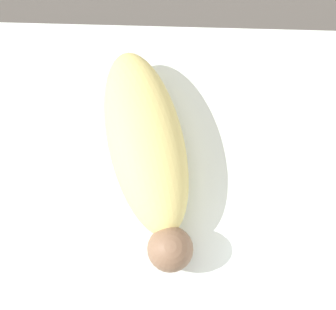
% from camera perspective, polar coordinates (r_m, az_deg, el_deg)
% --- Properties ---
extents(ground_plane, '(12.00, 12.00, 0.00)m').
position_cam_1_polar(ground_plane, '(1.40, 2.36, -4.06)').
color(ground_plane, '#514C47').
extents(bed_mattress, '(1.47, 0.88, 0.17)m').
position_cam_1_polar(bed_mattress, '(1.31, 2.51, -3.23)').
color(bed_mattress, white).
rests_on(bed_mattress, ground_plane).
extents(swaddled_baby, '(0.31, 0.59, 0.14)m').
position_cam_1_polar(swaddled_baby, '(1.18, -2.50, 0.72)').
color(swaddled_baby, '#EFDB7F').
rests_on(swaddled_baby, bed_mattress).
extents(pillow, '(0.28, 0.36, 0.11)m').
position_cam_1_polar(pillow, '(1.20, 19.12, -14.13)').
color(pillow, white).
rests_on(pillow, bed_mattress).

